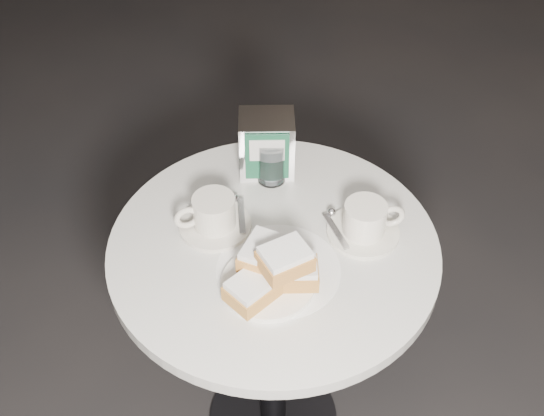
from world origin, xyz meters
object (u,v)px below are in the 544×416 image
(beignet_plate, at_px, (272,273))
(water_glass_left, at_px, (252,152))
(coffee_cup_left, at_px, (214,215))
(napkin_dispenser, at_px, (267,144))
(coffee_cup_right, at_px, (365,222))
(cafe_table, at_px, (273,302))
(water_glass_right, at_px, (271,162))

(beignet_plate, xyz_separation_m, water_glass_left, (0.01, 0.36, 0.01))
(coffee_cup_left, relative_size, napkin_dispenser, 1.24)
(coffee_cup_right, distance_m, water_glass_left, 0.32)
(cafe_table, distance_m, beignet_plate, 0.27)
(cafe_table, height_order, beignet_plate, beignet_plate)
(beignet_plate, xyz_separation_m, coffee_cup_right, (0.22, 0.11, -0.01))
(cafe_table, bearing_deg, coffee_cup_left, 149.06)
(water_glass_left, bearing_deg, cafe_table, -87.96)
(beignet_plate, distance_m, coffee_cup_left, 0.21)
(beignet_plate, height_order, coffee_cup_right, beignet_plate)
(coffee_cup_left, relative_size, water_glass_right, 1.70)
(water_glass_right, relative_size, napkin_dispenser, 0.73)
(cafe_table, distance_m, coffee_cup_right, 0.30)
(cafe_table, relative_size, napkin_dispenser, 5.12)
(cafe_table, relative_size, coffee_cup_right, 4.43)
(cafe_table, xyz_separation_m, coffee_cup_left, (-0.12, 0.07, 0.23))
(cafe_table, distance_m, water_glass_left, 0.35)
(cafe_table, height_order, water_glass_right, water_glass_right)
(coffee_cup_left, xyz_separation_m, napkin_dispenser, (0.14, 0.17, 0.04))
(beignet_plate, relative_size, coffee_cup_right, 1.38)
(beignet_plate, xyz_separation_m, coffee_cup_left, (-0.09, 0.19, -0.01))
(cafe_table, xyz_separation_m, water_glass_left, (-0.01, 0.25, 0.25))
(water_glass_left, relative_size, napkin_dispenser, 0.71)
(beignet_plate, height_order, water_glass_right, beignet_plate)
(cafe_table, xyz_separation_m, napkin_dispenser, (0.03, 0.24, 0.27))
(napkin_dispenser, bearing_deg, coffee_cup_right, -46.91)
(coffee_cup_left, bearing_deg, water_glass_left, 49.02)
(water_glass_left, bearing_deg, coffee_cup_right, -51.02)
(cafe_table, bearing_deg, beignet_plate, -101.30)
(water_glass_left, bearing_deg, napkin_dispenser, -11.42)
(coffee_cup_right, xyz_separation_m, water_glass_left, (-0.20, 0.25, 0.01))
(coffee_cup_right, relative_size, water_glass_left, 1.64)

